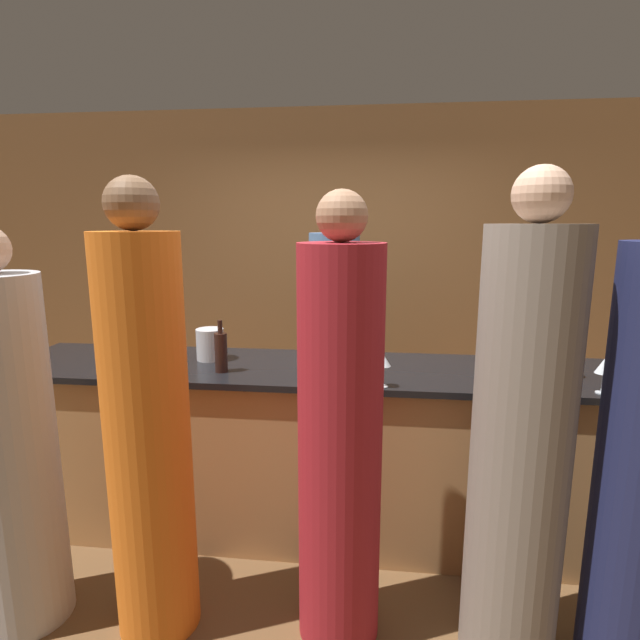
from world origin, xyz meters
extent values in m
plane|color=brown|center=(0.00, 0.00, 0.00)|extent=(14.00, 14.00, 0.00)
cube|color=brown|center=(0.00, 1.86, 1.40)|extent=(8.00, 0.06, 2.80)
cube|color=#B27F4C|center=(0.00, 0.00, 0.49)|extent=(3.54, 0.67, 0.98)
cube|color=black|center=(0.00, 0.00, 0.99)|extent=(3.60, 0.73, 0.03)
cylinder|color=#4C6B93|center=(0.03, 0.83, 0.87)|extent=(0.36, 0.36, 1.74)
sphere|color=#A37556|center=(0.03, 0.83, 1.85)|extent=(0.22, 0.22, 0.22)
cylinder|color=orange|center=(-0.63, -0.80, 0.89)|extent=(0.36, 0.36, 1.78)
sphere|color=brown|center=(-0.63, -0.80, 1.89)|extent=(0.22, 0.22, 0.22)
cylinder|color=#B2B2B7|center=(-1.26, -0.83, 0.80)|extent=(0.39, 0.39, 1.61)
cylinder|color=gray|center=(0.91, -0.79, 0.90)|extent=(0.38, 0.38, 1.81)
sphere|color=tan|center=(0.91, -0.79, 1.91)|extent=(0.21, 0.21, 0.21)
cylinder|color=maroon|center=(0.19, -0.74, 0.87)|extent=(0.36, 0.36, 1.74)
sphere|color=#A37556|center=(0.19, -0.74, 1.84)|extent=(0.20, 0.20, 0.20)
cylinder|color=black|center=(-0.50, -0.16, 1.12)|extent=(0.07, 0.07, 0.22)
cylinder|color=black|center=(-0.50, -0.16, 1.26)|extent=(0.03, 0.03, 0.07)
cylinder|color=silver|center=(-0.64, 0.08, 1.10)|extent=(0.16, 0.16, 0.19)
cylinder|color=silver|center=(1.37, -0.03, 1.01)|extent=(0.05, 0.05, 0.00)
cylinder|color=silver|center=(1.37, -0.03, 1.06)|extent=(0.01, 0.01, 0.08)
cone|color=silver|center=(1.37, -0.03, 1.13)|extent=(0.08, 0.08, 0.07)
cylinder|color=silver|center=(1.15, -0.11, 1.01)|extent=(0.05, 0.05, 0.00)
cylinder|color=silver|center=(1.15, -0.11, 1.06)|extent=(0.01, 0.01, 0.10)
cone|color=silver|center=(1.15, -0.11, 1.14)|extent=(0.07, 0.07, 0.06)
cylinder|color=silver|center=(-1.67, -0.13, 1.01)|extent=(0.05, 0.05, 0.00)
cylinder|color=silver|center=(-1.67, -0.13, 1.06)|extent=(0.01, 0.01, 0.08)
cone|color=silver|center=(-1.67, -0.13, 1.14)|extent=(0.06, 0.06, 0.07)
cylinder|color=silver|center=(0.37, -0.31, 1.01)|extent=(0.05, 0.05, 0.00)
cylinder|color=silver|center=(0.37, -0.31, 1.07)|extent=(0.01, 0.01, 0.10)
cone|color=silver|center=(0.37, -0.31, 1.15)|extent=(0.07, 0.07, 0.06)
cylinder|color=silver|center=(1.41, -0.29, 1.01)|extent=(0.05, 0.05, 0.00)
cylinder|color=silver|center=(1.41, -0.29, 1.06)|extent=(0.01, 0.01, 0.09)
cone|color=silver|center=(1.41, -0.29, 1.15)|extent=(0.08, 0.08, 0.07)
cylinder|color=silver|center=(-0.76, -0.19, 1.01)|extent=(0.05, 0.05, 0.00)
cylinder|color=silver|center=(-0.76, -0.19, 1.06)|extent=(0.01, 0.01, 0.09)
cone|color=silver|center=(-0.76, -0.19, 1.14)|extent=(0.06, 0.06, 0.07)
cylinder|color=silver|center=(0.02, -0.08, 1.01)|extent=(0.05, 0.05, 0.00)
cylinder|color=silver|center=(0.02, -0.08, 1.06)|extent=(0.01, 0.01, 0.10)
cone|color=silver|center=(0.02, -0.08, 1.14)|extent=(0.07, 0.07, 0.06)
camera|label=1|loc=(0.34, -2.70, 1.81)|focal=28.00mm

